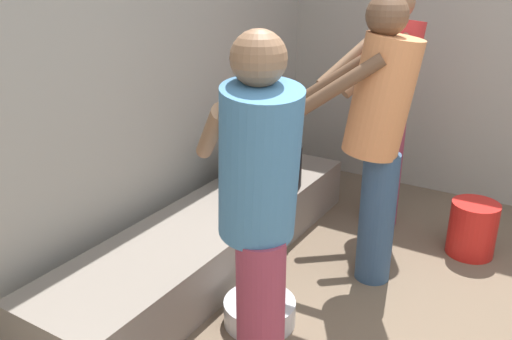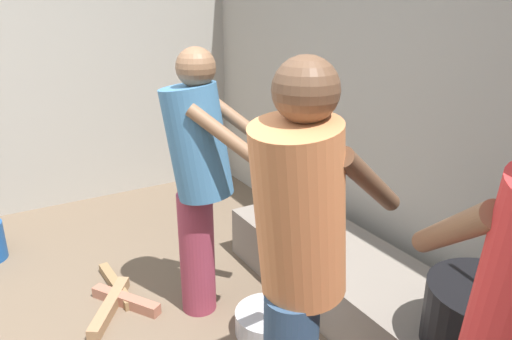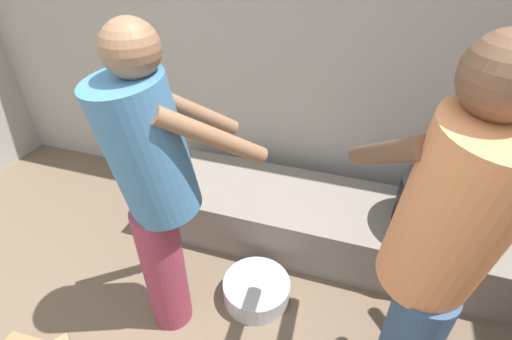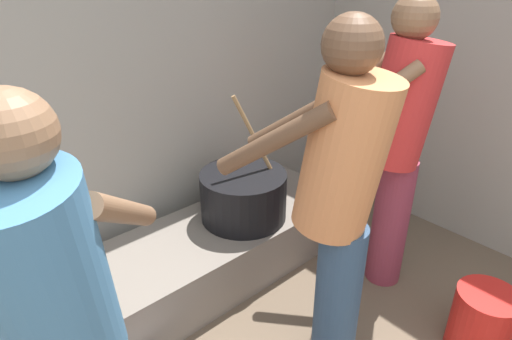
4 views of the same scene
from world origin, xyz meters
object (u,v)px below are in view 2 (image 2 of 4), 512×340
Objects in this scene: cook_in_orange_shirt at (299,257)px; metal_mixing_bowl at (268,321)px; cooking_pot_main at (486,318)px; cook_in_blue_shirt at (199,172)px.

metal_mixing_bowl is (-0.69, 0.31, -0.85)m from cook_in_orange_shirt.
cooking_pot_main is 0.49× the size of cook_in_blue_shirt.
cooking_pot_main is at bearing 75.79° from cook_in_orange_shirt.
metal_mixing_bowl is at bearing 30.46° from cook_in_blue_shirt.
cooking_pot_main is 2.01× the size of metal_mixing_bowl.
cooking_pot_main is 0.96m from cook_in_orange_shirt.
cook_in_orange_shirt is at bearing -104.21° from cooking_pot_main.
cook_in_blue_shirt reaches higher than cooking_pot_main.
cooking_pot_main is 0.47× the size of cook_in_orange_shirt.
cook_in_blue_shirt is at bearing 174.78° from cook_in_orange_shirt.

